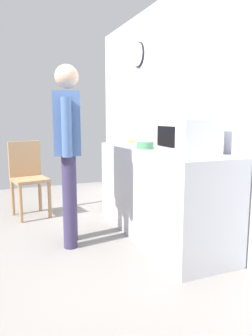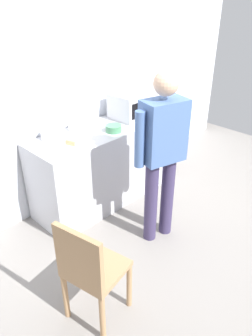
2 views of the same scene
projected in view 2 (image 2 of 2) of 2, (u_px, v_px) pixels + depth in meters
name	position (u px, v px, depth m)	size (l,w,h in m)	color
ground_plane	(193.00, 238.00, 3.40)	(6.00, 6.00, 0.00)	gray
back_wall	(88.00, 87.00, 3.75)	(5.40, 0.13, 2.60)	silver
kitchen_counter	(109.00, 163.00, 3.89)	(1.90, 0.62, 0.93)	#B7B7BC
microwave	(133.00, 105.00, 3.89)	(0.50, 0.39, 0.30)	silver
sandwich_plate	(73.00, 143.00, 3.24)	(0.25, 0.25, 0.07)	white
salad_bowl	(114.00, 128.00, 3.53)	(0.18, 0.18, 0.07)	#4C8E60
cereal_bowl	(80.00, 127.00, 3.58)	(0.25, 0.25, 0.06)	white
mixing_bowl	(52.00, 135.00, 3.37)	(0.24, 0.24, 0.08)	white
fork_utensil	(105.00, 125.00, 3.71)	(0.17, 0.02, 0.01)	silver
spoon_utensil	(165.00, 116.00, 3.96)	(0.17, 0.02, 0.01)	silver
person_standing	(162.00, 148.00, 2.97)	(0.57, 0.34, 1.72)	#393054
wooden_chair	(90.00, 270.00, 2.34)	(0.47, 0.47, 0.94)	#A87F56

